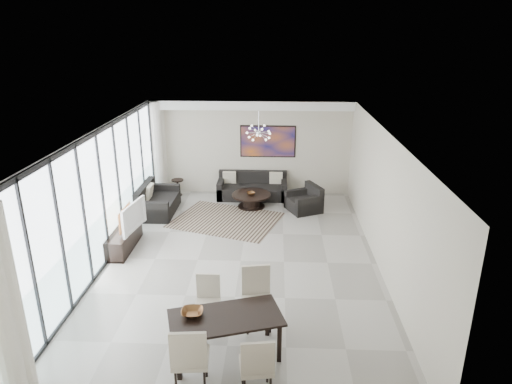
# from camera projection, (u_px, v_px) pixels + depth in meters

# --- Properties ---
(room_shell) EXTENTS (6.00, 9.00, 2.90)m
(room_shell) POSITION_uv_depth(u_px,v_px,m) (262.00, 200.00, 9.61)
(room_shell) COLOR #A8A39B
(room_shell) RESTS_ON ground
(window_wall) EXTENTS (0.37, 8.95, 2.90)m
(window_wall) POSITION_uv_depth(u_px,v_px,m) (107.00, 197.00, 9.74)
(window_wall) COLOR white
(window_wall) RESTS_ON floor
(soffit) EXTENTS (5.98, 0.40, 0.26)m
(soffit) POSITION_uv_depth(u_px,v_px,m) (251.00, 105.00, 13.22)
(soffit) COLOR white
(soffit) RESTS_ON room_shell
(painting) EXTENTS (1.68, 0.04, 0.98)m
(painting) POSITION_uv_depth(u_px,v_px,m) (268.00, 142.00, 13.74)
(painting) COLOR #BC591A
(painting) RESTS_ON room_shell
(chandelier) EXTENTS (0.66, 0.66, 0.71)m
(chandelier) POSITION_uv_depth(u_px,v_px,m) (259.00, 133.00, 11.66)
(chandelier) COLOR silver
(chandelier) RESTS_ON room_shell
(rug) EXTENTS (3.19, 2.81, 0.01)m
(rug) POSITION_uv_depth(u_px,v_px,m) (226.00, 220.00, 12.27)
(rug) COLOR black
(rug) RESTS_ON floor
(coffee_table) EXTENTS (1.11, 1.11, 0.39)m
(coffee_table) POSITION_uv_depth(u_px,v_px,m) (251.00, 200.00, 13.12)
(coffee_table) COLOR black
(coffee_table) RESTS_ON floor
(bowl_coffee) EXTENTS (0.26, 0.26, 0.07)m
(bowl_coffee) POSITION_uv_depth(u_px,v_px,m) (251.00, 194.00, 12.99)
(bowl_coffee) COLOR brown
(bowl_coffee) RESTS_ON coffee_table
(sofa_main) EXTENTS (2.09, 0.85, 0.76)m
(sofa_main) POSITION_uv_depth(u_px,v_px,m) (252.00, 189.00, 13.85)
(sofa_main) COLOR black
(sofa_main) RESTS_ON floor
(loveseat) EXTENTS (0.91, 1.62, 0.81)m
(loveseat) POSITION_uv_depth(u_px,v_px,m) (157.00, 203.00, 12.70)
(loveseat) COLOR black
(loveseat) RESTS_ON floor
(armchair) EXTENTS (1.10, 1.13, 0.73)m
(armchair) POSITION_uv_depth(u_px,v_px,m) (305.00, 202.00, 12.85)
(armchair) COLOR black
(armchair) RESTS_ON floor
(side_table) EXTENTS (0.37, 0.37, 0.50)m
(side_table) POSITION_uv_depth(u_px,v_px,m) (178.00, 185.00, 14.00)
(side_table) COLOR black
(side_table) RESTS_ON floor
(tv_console) EXTENTS (0.43, 1.51, 0.47)m
(tv_console) POSITION_uv_depth(u_px,v_px,m) (124.00, 239.00, 10.62)
(tv_console) COLOR black
(tv_console) RESTS_ON floor
(television) EXTENTS (0.32, 1.14, 0.65)m
(television) POSITION_uv_depth(u_px,v_px,m) (129.00, 216.00, 10.47)
(television) COLOR gray
(television) RESTS_ON tv_console
(dining_table) EXTENTS (1.89, 1.32, 0.72)m
(dining_table) POSITION_uv_depth(u_px,v_px,m) (226.00, 321.00, 6.99)
(dining_table) COLOR black
(dining_table) RESTS_ON floor
(dining_chair_sw) EXTENTS (0.55, 0.55, 1.09)m
(dining_chair_sw) POSITION_uv_depth(u_px,v_px,m) (190.00, 356.00, 6.25)
(dining_chair_sw) COLOR #BAB19A
(dining_chair_sw) RESTS_ON floor
(dining_chair_se) EXTENTS (0.52, 0.52, 1.00)m
(dining_chair_se) POSITION_uv_depth(u_px,v_px,m) (257.00, 364.00, 6.19)
(dining_chair_se) COLOR #BAB19A
(dining_chair_se) RESTS_ON floor
(dining_chair_nw) EXTENTS (0.41, 0.41, 0.90)m
(dining_chair_nw) POSITION_uv_depth(u_px,v_px,m) (208.00, 296.00, 7.85)
(dining_chair_nw) COLOR #BAB19A
(dining_chair_nw) RESTS_ON floor
(dining_chair_ne) EXTENTS (0.57, 0.57, 1.07)m
(dining_chair_ne) POSITION_uv_depth(u_px,v_px,m) (257.00, 292.00, 7.79)
(dining_chair_ne) COLOR #BAB19A
(dining_chair_ne) RESTS_ON floor
(bowl_dining) EXTENTS (0.36, 0.36, 0.08)m
(bowl_dining) POSITION_uv_depth(u_px,v_px,m) (192.00, 312.00, 6.99)
(bowl_dining) COLOR brown
(bowl_dining) RESTS_ON dining_table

